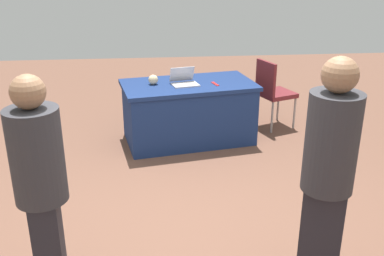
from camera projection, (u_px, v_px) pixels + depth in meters
ground_plane at (184, 233)px, 3.93m from camera, size 14.40×14.40×0.00m
table_foreground at (188, 112)px, 5.76m from camera, size 1.79×1.17×0.78m
chair_tucked_left at (273, 89)px, 6.14m from camera, size 0.57×0.57×0.96m
person_presenter at (328, 171)px, 2.91m from camera, size 0.44×0.44×1.74m
person_attendee_standing at (41, 184)px, 2.88m from camera, size 0.38×0.38×1.64m
laptop_silver at (184, 81)px, 5.55m from camera, size 0.37×0.35×0.21m
yarn_ball at (153, 80)px, 5.54m from camera, size 0.12×0.12×0.12m
scissors_red at (215, 84)px, 5.57m from camera, size 0.08×0.18×0.01m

